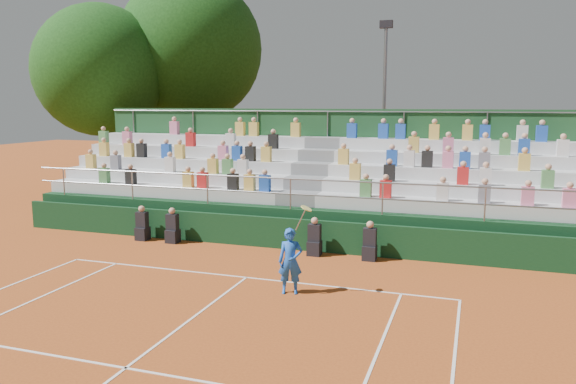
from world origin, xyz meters
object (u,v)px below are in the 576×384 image
(tennis_player, at_px, (290,261))
(tree_east, at_px, (190,50))
(floodlight_mast, at_px, (384,97))
(tree_west, at_px, (100,71))

(tennis_player, xyz_separation_m, tree_east, (-10.87, 15.39, 6.65))
(tree_east, bearing_deg, tennis_player, -54.77)
(tennis_player, distance_m, tree_east, 19.98)
(tennis_player, bearing_deg, floodlight_mast, 90.40)
(tennis_player, distance_m, floodlight_mast, 15.01)
(tennis_player, height_order, tree_east, tree_east)
(tree_west, height_order, floodlight_mast, tree_west)
(floodlight_mast, bearing_deg, tree_east, 174.99)
(tennis_player, height_order, tree_west, tree_west)
(tree_east, bearing_deg, tree_west, -131.36)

